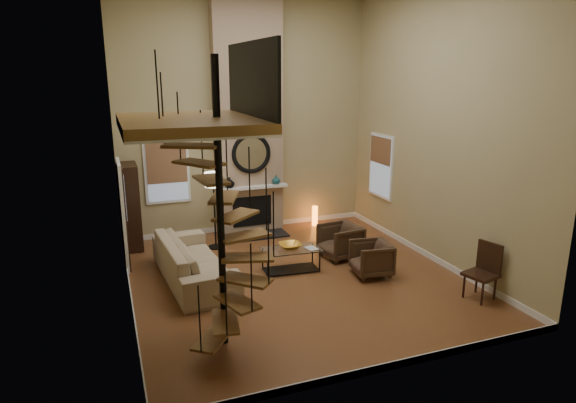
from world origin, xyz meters
name	(u,v)px	position (x,y,z in m)	size (l,w,h in m)	color
ground	(295,278)	(0.00, 0.00, -0.01)	(6.00, 6.50, 0.01)	brown
back_wall	(246,117)	(0.00, 3.25, 2.75)	(6.00, 0.02, 5.50)	tan
front_wall	(397,165)	(0.00, -3.25, 2.75)	(6.00, 0.02, 5.50)	tan
left_wall	(117,141)	(-3.00, 0.00, 2.75)	(0.02, 6.50, 5.50)	tan
right_wall	(438,127)	(3.00, 0.00, 2.75)	(0.02, 6.50, 5.50)	tan
baseboard_back	(248,226)	(0.00, 3.24, 0.06)	(6.00, 0.02, 0.12)	white
baseboard_front	(385,367)	(0.00, -3.24, 0.06)	(6.00, 0.02, 0.12)	white
baseboard_left	(132,299)	(-2.99, 0.00, 0.06)	(0.02, 6.50, 0.12)	white
baseboard_right	(427,255)	(2.99, 0.00, 0.06)	(0.02, 6.50, 0.12)	white
chimney_breast	(248,118)	(0.00, 3.06, 2.75)	(1.60, 0.38, 5.50)	#9E8166
hearth	(256,236)	(0.00, 2.57, 0.02)	(1.50, 0.60, 0.04)	black
firebox	(252,211)	(0.00, 2.86, 0.55)	(0.95, 0.02, 0.72)	black
mantel	(253,188)	(0.00, 2.78, 1.15)	(1.70, 0.18, 0.06)	white
mirror_frame	(251,154)	(0.00, 2.84, 1.95)	(0.94, 0.94, 0.10)	black
mirror_disc	(251,153)	(0.00, 2.85, 1.95)	(0.80, 0.80, 0.01)	white
vase_left	(229,183)	(-0.55, 2.82, 1.30)	(0.24, 0.24, 0.25)	black
vase_right	(276,180)	(0.60, 2.82, 1.28)	(0.20, 0.20, 0.21)	#164850
window_back	(167,170)	(-1.90, 3.22, 1.62)	(1.02, 0.06, 1.52)	white
window_right	(381,165)	(2.97, 2.00, 1.63)	(0.06, 1.02, 1.52)	white
entry_door	(124,215)	(-2.95, 1.80, 1.05)	(0.10, 1.05, 2.16)	white
loft	(198,118)	(-2.04, -1.80, 3.24)	(1.70, 2.20, 1.09)	brown
spiral_stair	(222,225)	(-1.78, -1.79, 1.78)	(1.47, 1.47, 4.06)	black
hutch	(130,206)	(-2.78, 2.81, 0.95)	(0.39, 0.83, 1.86)	black
sofa	(193,260)	(-1.83, 0.57, 0.40)	(2.67, 1.04, 0.78)	tan
armchair_near	(343,241)	(1.34, 0.68, 0.35)	(0.76, 0.78, 0.71)	#452F20
armchair_far	(375,258)	(1.45, -0.43, 0.35)	(0.69, 0.71, 0.65)	#452F20
coffee_table	(291,257)	(0.04, 0.35, 0.28)	(1.19, 0.66, 0.44)	silver
bowl	(290,246)	(0.04, 0.40, 0.50)	(0.43, 0.43, 0.11)	gold
book	(310,249)	(0.39, 0.20, 0.46)	(0.20, 0.26, 0.03)	gray
floor_lamp	(214,186)	(-1.06, 2.16, 1.41)	(0.38, 0.38, 1.70)	black
accent_lamp	(315,216)	(1.66, 2.89, 0.25)	(0.14, 0.14, 0.50)	orange
side_chair	(484,269)	(2.73, -1.92, 0.53)	(0.59, 0.59, 1.00)	black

